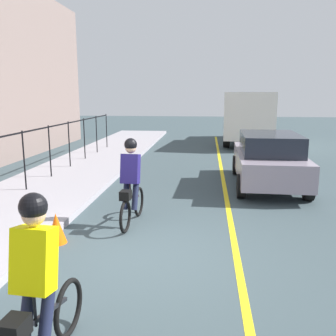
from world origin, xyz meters
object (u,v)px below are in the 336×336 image
(cyclist_follow, at_px, (37,288))
(traffic_cone_near, at_px, (56,228))
(cyclist_lead, at_px, (131,183))
(patrol_sedan, at_px, (268,159))
(box_truck_background, at_px, (250,115))

(cyclist_follow, xyz_separation_m, traffic_cone_near, (3.14, 1.16, -0.63))
(cyclist_lead, distance_m, cyclist_follow, 4.24)
(cyclist_lead, relative_size, patrol_sedan, 0.41)
(box_truck_background, distance_m, traffic_cone_near, 15.48)
(patrol_sedan, distance_m, box_truck_background, 9.78)
(patrol_sedan, relative_size, box_truck_background, 0.64)
(patrol_sedan, bearing_deg, cyclist_lead, 139.78)
(cyclist_lead, bearing_deg, traffic_cone_near, 137.17)
(cyclist_lead, xyz_separation_m, patrol_sedan, (3.75, -3.35, -0.09))
(box_truck_background, bearing_deg, patrol_sedan, -176.29)
(cyclist_lead, bearing_deg, patrol_sedan, -37.51)
(patrol_sedan, bearing_deg, box_truck_background, -1.48)
(cyclist_lead, xyz_separation_m, traffic_cone_near, (-1.09, 1.18, -0.63))
(cyclist_lead, height_order, patrol_sedan, cyclist_lead)
(patrol_sedan, relative_size, traffic_cone_near, 7.83)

